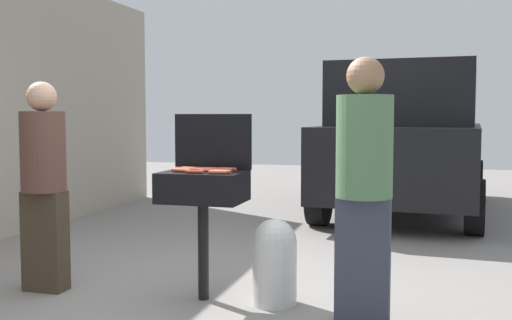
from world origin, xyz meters
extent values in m
plane|color=gray|center=(0.00, 0.00, 0.00)|extent=(24.00, 24.00, 0.00)
cylinder|color=black|center=(0.05, -0.01, 0.36)|extent=(0.08, 0.08, 0.72)
cube|color=black|center=(0.05, -0.01, 0.83)|extent=(0.60, 0.44, 0.22)
cube|color=black|center=(0.05, 0.21, 1.15)|extent=(0.60, 0.05, 0.42)
cylinder|color=#AD4228|center=(-0.02, 0.00, 0.96)|extent=(0.13, 0.03, 0.03)
cylinder|color=#B74C33|center=(0.09, -0.03, 0.96)|extent=(0.13, 0.04, 0.03)
cylinder|color=#AD4228|center=(0.10, 0.02, 0.96)|extent=(0.13, 0.04, 0.03)
cylinder|color=#AD4228|center=(0.04, -0.15, 0.96)|extent=(0.13, 0.03, 0.03)
cylinder|color=#AD4228|center=(0.17, 0.05, 0.96)|extent=(0.13, 0.04, 0.03)
cylinder|color=#AD4228|center=(-0.12, 0.04, 0.96)|extent=(0.13, 0.04, 0.03)
cylinder|color=#C6593D|center=(-0.09, 0.08, 0.96)|extent=(0.13, 0.03, 0.03)
cylinder|color=#B74C33|center=(0.20, 0.11, 0.96)|extent=(0.13, 0.04, 0.03)
cylinder|color=#C6593D|center=(0.22, -0.08, 0.96)|extent=(0.13, 0.04, 0.03)
cylinder|color=#AD4228|center=(-0.08, 0.10, 0.96)|extent=(0.13, 0.03, 0.03)
cylinder|color=#C6593D|center=(-0.11, -0.05, 0.96)|extent=(0.13, 0.04, 0.03)
cylinder|color=#B74C33|center=(-0.08, -0.09, 0.96)|extent=(0.13, 0.03, 0.03)
cylinder|color=#B74C33|center=(0.05, 0.09, 0.96)|extent=(0.13, 0.04, 0.03)
cylinder|color=#B74C33|center=(0.19, 0.08, 0.96)|extent=(0.13, 0.03, 0.03)
cylinder|color=#C6593D|center=(0.21, -0.15, 0.96)|extent=(0.13, 0.04, 0.03)
cylinder|color=#C6593D|center=(0.22, -0.12, 0.96)|extent=(0.13, 0.03, 0.03)
cylinder|color=silver|center=(0.58, 0.02, 0.23)|extent=(0.32, 0.32, 0.46)
sphere|color=silver|center=(0.58, 0.02, 0.46)|extent=(0.31, 0.31, 0.31)
cube|color=#3F3323|center=(-1.21, -0.12, 0.39)|extent=(0.32, 0.18, 0.77)
cylinder|color=brown|center=(-1.21, -0.12, 1.08)|extent=(0.34, 0.34, 0.61)
sphere|color=tan|center=(-1.21, -0.12, 1.50)|extent=(0.23, 0.23, 0.23)
cube|color=#333847|center=(1.23, -0.22, 0.41)|extent=(0.34, 0.19, 0.83)
cylinder|color=#4C724C|center=(1.23, -0.22, 1.16)|extent=(0.36, 0.36, 0.66)
sphere|color=#936B4C|center=(1.23, -0.22, 1.60)|extent=(0.24, 0.24, 0.24)
cube|color=black|center=(1.37, 4.69, 0.77)|extent=(2.22, 4.53, 0.90)
cube|color=black|center=(1.35, 4.49, 1.62)|extent=(1.95, 2.72, 0.80)
cylinder|color=black|center=(2.15, 3.08, 0.32)|extent=(0.27, 0.65, 0.64)
cylinder|color=black|center=(0.35, 3.22, 0.32)|extent=(0.27, 0.65, 0.64)
cylinder|color=black|center=(2.38, 6.16, 0.32)|extent=(0.27, 0.65, 0.64)
cylinder|color=black|center=(0.58, 6.29, 0.32)|extent=(0.27, 0.65, 0.64)
camera|label=1|loc=(1.61, -4.14, 1.35)|focal=42.69mm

